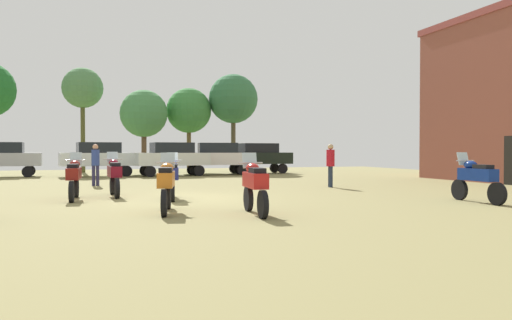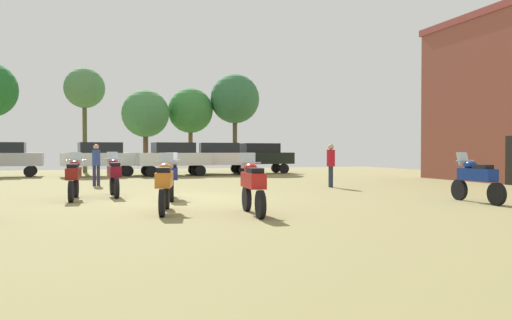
{
  "view_description": "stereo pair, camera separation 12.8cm",
  "coord_description": "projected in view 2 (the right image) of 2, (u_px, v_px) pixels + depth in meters",
  "views": [
    {
      "loc": [
        -2.62,
        -15.87,
        1.56
      ],
      "look_at": [
        3.39,
        2.27,
        1.19
      ],
      "focal_mm": 35.08,
      "sensor_mm": 36.0,
      "label": 1
    },
    {
      "loc": [
        -2.5,
        -15.91,
        1.56
      ],
      "look_at": [
        3.39,
        2.27,
        1.19
      ],
      "focal_mm": 35.08,
      "sensor_mm": 36.0,
      "label": 2
    }
  ],
  "objects": [
    {
      "name": "tree_3",
      "position": [
        84.0,
        89.0,
        34.51
      ],
      "size": [
        2.77,
        2.77,
        7.23
      ],
      "color": "#4C4C25",
      "rests_on": "ground"
    },
    {
      "name": "tree_5",
      "position": [
        190.0,
        111.0,
        36.05
      ],
      "size": [
        3.23,
        3.23,
        6.02
      ],
      "color": "brown",
      "rests_on": "ground"
    },
    {
      "name": "person_2",
      "position": [
        331.0,
        162.0,
        20.74
      ],
      "size": [
        0.39,
        0.39,
        1.8
      ],
      "rotation": [
        0.0,
        0.0,
        4.54
      ],
      "color": "#212B40",
      "rests_on": "ground"
    },
    {
      "name": "car_4",
      "position": [
        260.0,
        156.0,
        33.3
      ],
      "size": [
        4.36,
        1.95,
        2.0
      ],
      "rotation": [
        0.0,
        0.0,
        1.6
      ],
      "color": "black",
      "rests_on": "ground"
    },
    {
      "name": "person_1",
      "position": [
        96.0,
        161.0,
        21.65
      ],
      "size": [
        0.37,
        0.37,
        1.8
      ],
      "rotation": [
        0.0,
        0.0,
        6.19
      ],
      "color": "#2B284B",
      "rests_on": "ground"
    },
    {
      "name": "motorcycle_5",
      "position": [
        476.0,
        178.0,
        14.67
      ],
      "size": [
        0.62,
        2.22,
        1.48
      ],
      "rotation": [
        0.0,
        0.0,
        -0.04
      ],
      "color": "black",
      "rests_on": "ground"
    },
    {
      "name": "ground_plane",
      "position": [
        177.0,
        199.0,
        15.93
      ],
      "size": [
        44.0,
        52.0,
        0.02
      ],
      "color": "olive"
    },
    {
      "name": "tree_4",
      "position": [
        235.0,
        99.0,
        36.52
      ],
      "size": [
        3.58,
        3.58,
        7.1
      ],
      "color": "#4D442D",
      "rests_on": "ground"
    },
    {
      "name": "motorcycle_2",
      "position": [
        114.0,
        175.0,
        16.66
      ],
      "size": [
        0.62,
        2.17,
        1.49
      ],
      "rotation": [
        0.0,
        0.0,
        0.06
      ],
      "color": "black",
      "rests_on": "ground"
    },
    {
      "name": "motorcycle_4",
      "position": [
        253.0,
        184.0,
        11.93
      ],
      "size": [
        0.62,
        2.12,
        1.48
      ],
      "rotation": [
        0.0,
        0.0,
        -0.08
      ],
      "color": "black",
      "rests_on": "ground"
    },
    {
      "name": "motorcycle_7",
      "position": [
        172.0,
        176.0,
        15.69
      ],
      "size": [
        0.66,
        2.13,
        1.47
      ],
      "rotation": [
        0.0,
        0.0,
        -0.15
      ],
      "color": "black",
      "rests_on": "ground"
    },
    {
      "name": "car_2",
      "position": [
        219.0,
        156.0,
        31.27
      ],
      "size": [
        4.48,
        2.3,
        2.0
      ],
      "rotation": [
        0.0,
        0.0,
        1.45
      ],
      "color": "black",
      "rests_on": "ground"
    },
    {
      "name": "motorcycle_8",
      "position": [
        165.0,
        183.0,
        12.33
      ],
      "size": [
        0.73,
        2.18,
        1.48
      ],
      "rotation": [
        0.0,
        0.0,
        -0.21
      ],
      "color": "black",
      "rests_on": "ground"
    },
    {
      "name": "tree_2",
      "position": [
        146.0,
        114.0,
        34.32
      ],
      "size": [
        3.24,
        3.24,
        5.69
      ],
      "color": "brown",
      "rests_on": "ground"
    },
    {
      "name": "car_5",
      "position": [
        173.0,
        156.0,
        29.91
      ],
      "size": [
        4.46,
        2.22,
        2.0
      ],
      "rotation": [
        0.0,
        0.0,
        1.67
      ],
      "color": "black",
      "rests_on": "ground"
    },
    {
      "name": "car_1",
      "position": [
        100.0,
        157.0,
        29.31
      ],
      "size": [
        4.49,
        2.32,
        2.0
      ],
      "rotation": [
        0.0,
        0.0,
        1.69
      ],
      "color": "black",
      "rests_on": "ground"
    },
    {
      "name": "car_3",
      "position": [
        3.0,
        157.0,
        28.73
      ],
      "size": [
        4.37,
        1.97,
        2.0
      ],
      "rotation": [
        0.0,
        0.0,
        1.61
      ],
      "color": "black",
      "rests_on": "ground"
    },
    {
      "name": "motorcycle_1",
      "position": [
        74.0,
        176.0,
        15.52
      ],
      "size": [
        0.62,
        2.29,
        1.48
      ],
      "rotation": [
        0.0,
        0.0,
        -0.06
      ],
      "color": "black",
      "rests_on": "ground"
    }
  ]
}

